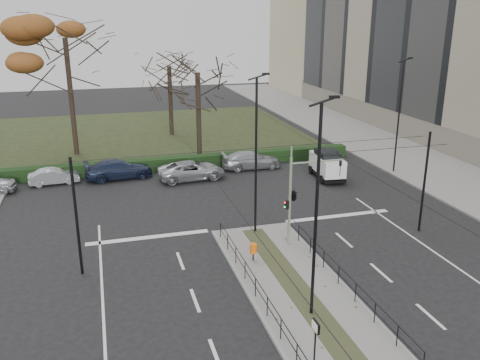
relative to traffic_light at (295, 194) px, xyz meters
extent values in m
plane|color=black|center=(-1.68, -2.18, -3.04)|extent=(140.00, 140.00, 0.00)
cube|color=slate|center=(-1.68, -4.68, -2.97)|extent=(4.40, 15.00, 0.14)
cube|color=slate|center=(16.32, 19.82, -2.97)|extent=(8.00, 90.00, 0.14)
cube|color=black|center=(-7.68, 29.82, -2.99)|extent=(38.00, 26.00, 0.10)
cube|color=black|center=(-7.68, 16.42, -2.54)|extent=(38.00, 1.00, 1.00)
cube|color=tan|center=(26.32, 21.82, 5.96)|extent=(12.00, 52.00, 18.00)
cube|color=black|center=(20.27, 21.82, 6.86)|extent=(0.10, 50.96, 14.76)
cylinder|color=black|center=(-3.73, 1.82, -2.45)|extent=(0.04, 0.04, 0.90)
cylinder|color=black|center=(0.37, 1.82, -2.45)|extent=(0.04, 0.04, 0.90)
cylinder|color=black|center=(-3.73, -4.78, -2.00)|extent=(0.04, 13.20, 0.04)
cylinder|color=black|center=(0.37, -4.78, -2.00)|extent=(0.04, 13.20, 0.04)
cylinder|color=black|center=(-11.28, -0.18, -0.04)|extent=(0.14, 0.14, 6.00)
cylinder|color=black|center=(7.92, -0.18, -0.04)|extent=(0.14, 0.14, 6.00)
cylinder|color=black|center=(-1.68, -1.18, 2.46)|extent=(20.00, 0.02, 0.02)
cylinder|color=black|center=(-1.68, 0.82, 2.46)|extent=(20.00, 0.02, 0.02)
cylinder|color=black|center=(-5.18, -4.18, 2.26)|extent=(0.02, 34.00, 0.02)
cylinder|color=black|center=(1.82, -4.18, 2.26)|extent=(0.02, 34.00, 0.02)
cylinder|color=gray|center=(-0.29, 0.00, -0.41)|extent=(0.15, 0.15, 4.98)
cylinder|color=gray|center=(1.24, 0.00, 1.70)|extent=(3.07, 0.10, 0.10)
imported|color=black|center=(2.59, 0.00, 1.22)|extent=(0.18, 0.20, 0.86)
imported|color=black|center=(-0.08, 0.00, -0.03)|extent=(0.91, 1.94, 0.77)
cube|color=black|center=(-0.46, 0.00, -0.60)|extent=(0.21, 0.15, 0.48)
sphere|color=#FF0C0C|center=(-0.56, 0.00, -0.46)|extent=(0.11, 0.11, 0.11)
sphere|color=#0CE533|center=(-0.56, 0.00, -0.72)|extent=(0.11, 0.11, 0.11)
cylinder|color=black|center=(-2.79, -1.44, -2.67)|extent=(0.07, 0.07, 0.46)
cylinder|color=orange|center=(-2.79, -1.44, -2.22)|extent=(0.37, 0.37, 0.50)
cylinder|color=black|center=(-3.18, -10.03, -1.99)|extent=(0.06, 0.06, 1.82)
cube|color=black|center=(-3.18, -10.03, -1.17)|extent=(0.09, 0.50, 0.38)
cube|color=silver|center=(-3.24, -10.03, -1.17)|extent=(0.02, 0.44, 0.32)
cylinder|color=black|center=(-1.86, -6.75, 1.60)|extent=(0.14, 0.14, 9.00)
cube|color=black|center=(-1.35, -6.75, 6.27)|extent=(0.39, 0.16, 0.11)
cylinder|color=black|center=(-1.57, 2.08, 1.55)|extent=(0.13, 0.13, 8.91)
cube|color=black|center=(-1.07, 2.08, 6.17)|extent=(0.39, 0.16, 0.11)
cylinder|color=black|center=(12.82, 10.44, 1.48)|extent=(0.13, 0.13, 8.77)
cube|color=black|center=(13.31, 10.44, 6.03)|extent=(0.38, 0.15, 0.11)
imported|color=#A6A8AE|center=(-13.45, 14.96, -2.44)|extent=(3.76, 1.57, 1.21)
imported|color=#1B2540|center=(-8.66, 15.05, -2.30)|extent=(5.31, 2.57, 1.49)
imported|color=#A6A8AE|center=(-3.22, 13.27, -2.33)|extent=(5.31, 2.75, 1.43)
cube|color=white|center=(7.00, 10.67, -1.89)|extent=(2.02, 4.09, 1.28)
cube|color=black|center=(7.00, 10.67, -1.13)|extent=(1.72, 2.30, 0.60)
cube|color=black|center=(7.00, 10.67, -2.74)|extent=(2.06, 4.17, 0.18)
cylinder|color=black|center=(7.71, 9.30, -2.71)|extent=(0.28, 0.68, 0.66)
cylinder|color=black|center=(6.05, 9.45, -2.71)|extent=(0.28, 0.68, 0.66)
cylinder|color=black|center=(7.95, 11.89, -2.71)|extent=(0.28, 0.68, 0.66)
cylinder|color=black|center=(6.29, 12.05, -2.71)|extent=(0.28, 0.68, 0.66)
cylinder|color=black|center=(-12.00, 23.21, 2.19)|extent=(0.44, 0.44, 10.26)
ellipsoid|color=#603116|center=(-12.00, 23.21, 7.32)|extent=(10.31, 10.31, 6.45)
cylinder|color=black|center=(-2.44, 28.79, 0.60)|extent=(0.44, 0.44, 7.08)
cylinder|color=black|center=(-1.43, 19.01, 0.78)|extent=(0.44, 0.44, 7.45)
imported|color=#A6A8AE|center=(2.10, 14.86, -2.33)|extent=(4.91, 2.05, 1.42)
camera|label=1|loc=(-9.90, -23.96, 9.19)|focal=38.00mm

